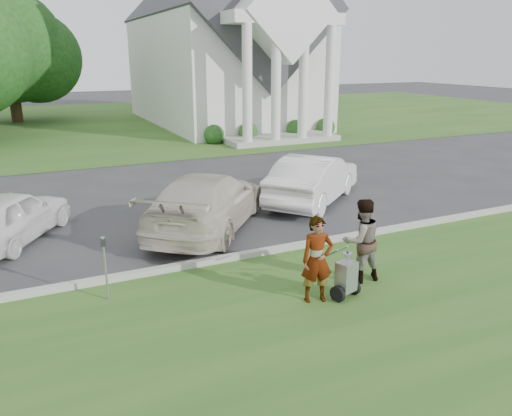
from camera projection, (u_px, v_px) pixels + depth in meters
ground at (228, 272)px, 10.90m from camera, size 120.00×120.00×0.00m
grass_strip at (295, 340)px, 8.30m from camera, size 80.00×7.00×0.01m
church_lawn at (82, 124)px, 34.30m from camera, size 80.00×30.00×0.01m
curb at (219, 260)px, 11.36m from camera, size 80.00×0.18×0.15m
church at (223, 33)px, 32.81m from camera, size 9.19×19.00×24.10m
tree_back at (8, 52)px, 33.89m from camera, size 9.61×7.60×8.89m
striping_cart at (346, 277)px, 9.61m from camera, size 0.74×1.17×1.02m
person_left at (317, 260)px, 9.38m from camera, size 0.69×0.53×1.68m
person_right at (361, 241)px, 10.24m from camera, size 0.89×0.71×1.77m
parking_meter_near at (105, 261)px, 9.41m from camera, size 0.09×0.08×1.30m
car_b at (9, 216)px, 12.50m from camera, size 3.38×4.17×1.34m
car_c at (207, 201)px, 13.42m from camera, size 4.98×5.46×1.53m
car_d at (314, 179)px, 15.89m from camera, size 4.62×4.20×1.53m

